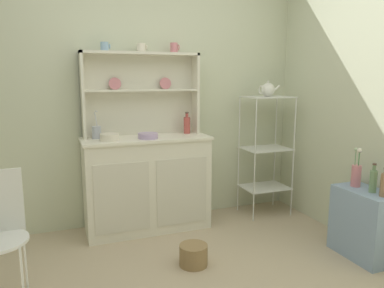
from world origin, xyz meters
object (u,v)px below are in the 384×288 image
object	(u,v)px
hutch_cabinet	(147,182)
flower_vase	(356,173)
hutch_shelf_unit	(141,88)
floor_basket	(193,255)
jam_bottle	(187,125)
bakers_rack	(266,144)
cup_sky_0	(105,47)
side_shelf_blue	(364,224)
bowl_mixing_large	(110,137)
porcelain_teapot	(268,90)
oil_bottle	(373,181)
utensil_jar	(97,132)

from	to	relation	value
hutch_cabinet	flower_vase	world-z (taller)	hutch_cabinet
hutch_shelf_unit	hutch_cabinet	bearing A→B (deg)	-90.00
hutch_cabinet	floor_basket	world-z (taller)	hutch_cabinet
hutch_shelf_unit	floor_basket	world-z (taller)	hutch_shelf_unit
hutch_cabinet	jam_bottle	distance (m)	0.67
jam_bottle	flower_vase	bearing A→B (deg)	-47.52
bakers_rack	cup_sky_0	xyz separation A→B (m)	(-1.55, 0.16, 0.93)
side_shelf_blue	cup_sky_0	size ratio (longest dim) A/B	6.46
hutch_shelf_unit	cup_sky_0	world-z (taller)	cup_sky_0
flower_vase	side_shelf_blue	bearing A→B (deg)	-90.00
cup_sky_0	bakers_rack	bearing A→B (deg)	-5.87
side_shelf_blue	bowl_mixing_large	world-z (taller)	bowl_mixing_large
side_shelf_blue	flower_vase	xyz separation A→B (m)	(-0.00, 0.12, 0.38)
floor_basket	flower_vase	size ratio (longest dim) A/B	0.68
flower_vase	hutch_shelf_unit	bearing A→B (deg)	140.43
hutch_cabinet	porcelain_teapot	world-z (taller)	porcelain_teapot
porcelain_teapot	flower_vase	xyz separation A→B (m)	(0.21, -0.99, -0.63)
jam_bottle	porcelain_teapot	distance (m)	0.88
bowl_mixing_large	oil_bottle	world-z (taller)	bowl_mixing_large
bakers_rack	oil_bottle	world-z (taller)	bakers_rack
cup_sky_0	jam_bottle	distance (m)	1.03
jam_bottle	side_shelf_blue	bearing A→B (deg)	-50.40
floor_basket	flower_vase	xyz separation A→B (m)	(1.30, -0.22, 0.57)
hutch_cabinet	utensil_jar	bearing A→B (deg)	169.71
hutch_shelf_unit	floor_basket	xyz separation A→B (m)	(0.15, -0.97, -1.23)
hutch_shelf_unit	floor_basket	distance (m)	1.57
side_shelf_blue	flower_vase	bearing A→B (deg)	90.00
utensil_jar	hutch_cabinet	bearing A→B (deg)	-10.29
bakers_rack	side_shelf_blue	size ratio (longest dim) A/B	2.24
bowl_mixing_large	oil_bottle	xyz separation A→B (m)	(1.78, -1.13, -0.26)
floor_basket	oil_bottle	size ratio (longest dim) A/B	0.96
utensil_jar	flower_vase	size ratio (longest dim) A/B	0.79
hutch_cabinet	bowl_mixing_large	size ratio (longest dim) A/B	7.11
hutch_shelf_unit	flower_vase	xyz separation A→B (m)	(1.45, -1.20, -0.66)
bakers_rack	porcelain_teapot	xyz separation A→B (m)	(-0.00, 0.00, 0.54)
hutch_shelf_unit	bowl_mixing_large	bearing A→B (deg)	-144.54
cup_sky_0	flower_vase	bearing A→B (deg)	-33.15
hutch_cabinet	porcelain_teapot	size ratio (longest dim) A/B	5.13
porcelain_teapot	cup_sky_0	bearing A→B (deg)	174.12
floor_basket	porcelain_teapot	distance (m)	1.79
bakers_rack	floor_basket	bearing A→B (deg)	-144.66
cup_sky_0	jam_bottle	bearing A→B (deg)	-2.77
jam_bottle	flower_vase	xyz separation A→B (m)	(1.02, -1.12, -0.30)
porcelain_teapot	oil_bottle	distance (m)	1.35
side_shelf_blue	cup_sky_0	bearing A→B (deg)	144.22
jam_bottle	oil_bottle	bearing A→B (deg)	-51.47
side_shelf_blue	floor_basket	distance (m)	1.36
hutch_shelf_unit	oil_bottle	bearing A→B (deg)	-43.29
oil_bottle	porcelain_teapot	bearing A→B (deg)	100.47
hutch_cabinet	jam_bottle	world-z (taller)	jam_bottle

